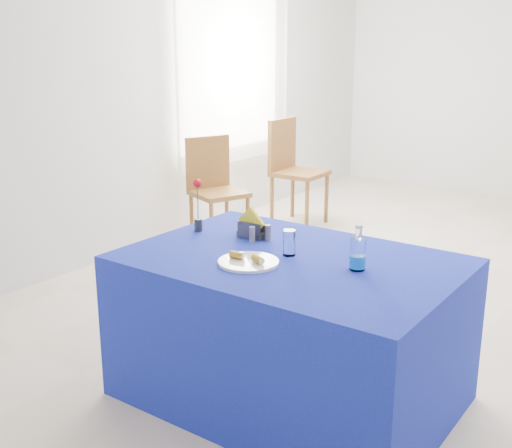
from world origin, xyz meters
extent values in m
plane|color=beige|center=(0.00, 0.00, 0.00)|extent=(7.00, 7.00, 0.00)
plane|color=silver|center=(-2.50, 0.00, 1.40)|extent=(0.00, 7.00, 7.00)
cube|color=white|center=(-2.47, 0.80, 1.55)|extent=(0.04, 1.50, 1.60)
cube|color=white|center=(-2.40, 0.80, 1.55)|extent=(0.04, 1.75, 1.85)
cylinder|color=white|center=(-0.17, -2.05, 0.77)|extent=(0.29, 0.29, 0.01)
cylinder|color=white|center=(-0.08, -1.83, 0.82)|extent=(0.06, 0.06, 0.13)
cylinder|color=gray|center=(-0.35, -1.76, 0.80)|extent=(0.03, 0.03, 0.08)
cylinder|color=#5C5D61|center=(-0.31, -1.69, 0.80)|extent=(0.03, 0.03, 0.08)
cube|color=navy|center=(-0.05, -1.85, 0.38)|extent=(1.60, 1.10, 0.76)
cylinder|color=white|center=(0.29, -1.82, 0.83)|extent=(0.07, 0.07, 0.15)
cylinder|color=blue|center=(0.29, -1.82, 0.80)|extent=(0.08, 0.08, 0.06)
cylinder|color=white|center=(0.29, -1.82, 0.94)|extent=(0.03, 0.03, 0.05)
cylinder|color=silver|center=(0.29, -1.82, 0.97)|extent=(0.03, 0.03, 0.01)
cube|color=#3B3C41|center=(-0.40, -1.70, 0.78)|extent=(0.16, 0.07, 0.03)
cube|color=#3C3B41|center=(-0.40, -1.72, 0.81)|extent=(0.14, 0.01, 0.09)
cube|color=#36373B|center=(-0.40, -1.67, 0.81)|extent=(0.14, 0.01, 0.09)
cube|color=yellow|center=(-0.40, -1.70, 0.85)|extent=(0.16, 0.02, 0.16)
cylinder|color=#25262B|center=(-0.72, -1.77, 0.80)|extent=(0.04, 0.04, 0.07)
cylinder|color=#1B681A|center=(-0.72, -1.77, 0.91)|extent=(0.01, 0.01, 0.22)
sphere|color=red|center=(-0.72, -1.77, 1.03)|extent=(0.05, 0.05, 0.05)
cylinder|color=brown|center=(-1.87, -0.28, 0.23)|extent=(0.04, 0.04, 0.46)
cylinder|color=brown|center=(-1.73, 0.07, 0.23)|extent=(0.04, 0.04, 0.46)
cylinder|color=brown|center=(-2.21, -0.14, 0.23)|extent=(0.04, 0.04, 0.46)
cylinder|color=brown|center=(-2.08, 0.21, 0.23)|extent=(0.04, 0.04, 0.46)
cube|color=brown|center=(-1.97, -0.04, 0.48)|extent=(0.56, 0.56, 0.04)
cube|color=brown|center=(-2.16, 0.04, 0.73)|extent=(0.20, 0.42, 0.47)
cylinder|color=brown|center=(-1.56, 0.80, 0.25)|extent=(0.04, 0.04, 0.50)
cylinder|color=brown|center=(-1.57, 1.20, 0.25)|extent=(0.04, 0.04, 0.50)
cylinder|color=brown|center=(-1.96, 0.79, 0.25)|extent=(0.04, 0.04, 0.50)
cylinder|color=brown|center=(-1.98, 1.19, 0.25)|extent=(0.04, 0.04, 0.50)
cube|color=brown|center=(-1.77, 1.00, 0.52)|extent=(0.48, 0.48, 0.04)
cube|color=brown|center=(-1.98, 0.99, 0.79)|extent=(0.06, 0.47, 0.51)
cylinder|color=gold|center=(-0.23, -2.06, 0.79)|extent=(0.07, 0.04, 0.03)
cylinder|color=beige|center=(-0.19, -2.05, 0.79)|extent=(0.01, 0.03, 0.03)
cylinder|color=gold|center=(-0.11, -2.05, 0.79)|extent=(0.08, 0.06, 0.03)
cylinder|color=beige|center=(-0.08, -2.06, 0.79)|extent=(0.02, 0.03, 0.03)
camera|label=1|loc=(1.54, -4.37, 1.77)|focal=45.00mm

